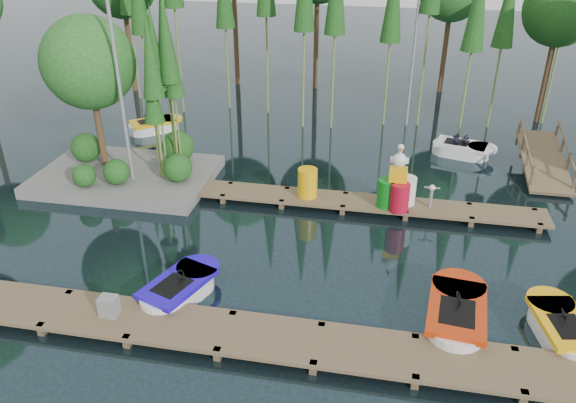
% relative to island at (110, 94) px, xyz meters
% --- Properties ---
extents(ground_plane, '(90.00, 90.00, 0.00)m').
position_rel_island_xyz_m(ground_plane, '(6.30, -3.29, -3.18)').
color(ground_plane, '#1C2D34').
extents(near_dock, '(18.00, 1.50, 0.50)m').
position_rel_island_xyz_m(near_dock, '(6.30, -7.79, -2.95)').
color(near_dock, brown).
rests_on(near_dock, ground).
extents(far_dock, '(15.00, 1.20, 0.50)m').
position_rel_island_xyz_m(far_dock, '(7.30, -0.79, -2.95)').
color(far_dock, brown).
rests_on(far_dock, ground).
extents(island, '(6.20, 4.20, 6.75)m').
position_rel_island_xyz_m(island, '(0.00, 0.00, 0.00)').
color(island, slate).
rests_on(island, ground).
extents(lamp_island, '(0.30, 0.30, 7.25)m').
position_rel_island_xyz_m(lamp_island, '(0.80, -0.79, 1.08)').
color(lamp_island, gray).
rests_on(lamp_island, ground).
extents(lamp_rear, '(0.30, 0.30, 7.25)m').
position_rel_island_xyz_m(lamp_rear, '(10.30, 7.71, 1.08)').
color(lamp_rear, gray).
rests_on(lamp_rear, ground).
extents(ramp, '(1.50, 3.94, 1.49)m').
position_rel_island_xyz_m(ramp, '(15.30, 3.21, -2.60)').
color(ramp, brown).
rests_on(ramp, ground).
extents(boat_blue, '(1.93, 2.75, 0.85)m').
position_rel_island_xyz_m(boat_blue, '(4.68, -6.47, -2.94)').
color(boat_blue, white).
rests_on(boat_blue, ground).
extents(boat_red, '(1.62, 3.04, 0.98)m').
position_rel_island_xyz_m(boat_red, '(11.55, -6.23, -2.90)').
color(boat_red, white).
rests_on(boat_red, ground).
extents(boat_yellow_near, '(1.54, 2.60, 0.82)m').
position_rel_island_xyz_m(boat_yellow_near, '(13.93, -6.19, -2.95)').
color(boat_yellow_near, white).
rests_on(boat_yellow_near, ground).
extents(boat_yellow_far, '(2.55, 2.38, 1.21)m').
position_rel_island_xyz_m(boat_yellow_far, '(-0.74, 4.71, -2.93)').
color(boat_yellow_far, white).
rests_on(boat_yellow_far, ground).
extents(boat_white_far, '(2.72, 1.77, 1.19)m').
position_rel_island_xyz_m(boat_white_far, '(12.50, 4.51, -2.92)').
color(boat_white_far, white).
rests_on(boat_white_far, ground).
extents(utility_cabinet, '(0.42, 0.35, 0.51)m').
position_rel_island_xyz_m(utility_cabinet, '(3.45, -7.79, -2.63)').
color(utility_cabinet, gray).
rests_on(utility_cabinet, near_dock).
extents(yellow_barrel, '(0.66, 0.66, 0.99)m').
position_rel_island_xyz_m(yellow_barrel, '(7.07, -0.79, -2.39)').
color(yellow_barrel, '#F6AF0C').
rests_on(yellow_barrel, far_dock).
extents(drum_cluster, '(1.24, 1.13, 2.13)m').
position_rel_island_xyz_m(drum_cluster, '(10.01, -0.95, -2.26)').
color(drum_cluster, '#0C7216').
rests_on(drum_cluster, far_dock).
extents(seagull_post, '(0.49, 0.27, 0.79)m').
position_rel_island_xyz_m(seagull_post, '(11.09, -0.79, -2.35)').
color(seagull_post, gray).
rests_on(seagull_post, far_dock).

